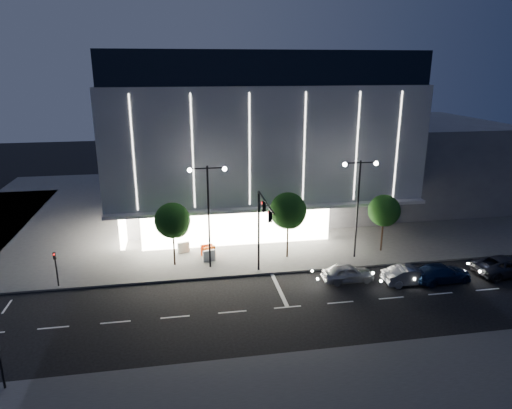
{
  "coord_description": "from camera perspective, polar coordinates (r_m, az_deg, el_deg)",
  "views": [
    {
      "loc": [
        -5.19,
        -29.98,
        16.69
      ],
      "look_at": [
        1.28,
        7.77,
        5.0
      ],
      "focal_mm": 32.0,
      "sensor_mm": 36.0,
      "label": 1
    }
  ],
  "objects": [
    {
      "name": "ped_signal_near",
      "position": [
        28.65,
        -29.37,
        -16.58
      ],
      "size": [
        0.22,
        0.24,
        3.0
      ],
      "color": "black",
      "rests_on": "ground"
    },
    {
      "name": "sidewalk_museum",
      "position": [
        57.39,
        0.92,
        0.14
      ],
      "size": [
        70.0,
        40.0,
        0.15
      ],
      "primitive_type": "cube",
      "color": "#474747",
      "rests_on": "ground"
    },
    {
      "name": "traffic_mast",
      "position": [
        35.84,
        0.75,
        -2.02
      ],
      "size": [
        0.33,
        5.89,
        7.07
      ],
      "color": "black",
      "rests_on": "ground"
    },
    {
      "name": "ped_signal_far",
      "position": [
        38.78,
        -23.73,
        -6.99
      ],
      "size": [
        0.22,
        0.24,
        3.0
      ],
      "color": "black",
      "rests_on": "ground"
    },
    {
      "name": "tree_right",
      "position": [
        43.18,
        15.73,
        -0.94
      ],
      "size": [
        2.91,
        2.91,
        5.51
      ],
      "color": "black",
      "rests_on": "ground"
    },
    {
      "name": "barrier_d",
      "position": [
        40.67,
        -5.89,
        -6.35
      ],
      "size": [
        1.13,
        0.52,
        1.0
      ],
      "primitive_type": "cube",
      "rotation": [
        0.0,
        0.0,
        0.26
      ],
      "color": "silver",
      "rests_on": "sidewalk_museum"
    },
    {
      "name": "barrier_c",
      "position": [
        41.93,
        -6.18,
        -5.63
      ],
      "size": [
        1.13,
        0.44,
        1.0
      ],
      "primitive_type": "cube",
      "rotation": [
        0.0,
        0.0,
        0.18
      ],
      "color": "#D6440B",
      "rests_on": "sidewalk_museum"
    },
    {
      "name": "barrier_b",
      "position": [
        42.73,
        -9.05,
        -5.3
      ],
      "size": [
        1.13,
        0.52,
        1.0
      ],
      "primitive_type": "cube",
      "rotation": [
        0.0,
        0.0,
        0.26
      ],
      "color": "white",
      "rests_on": "sidewalk_museum"
    },
    {
      "name": "car_second",
      "position": [
        38.69,
        18.73,
        -8.35
      ],
      "size": [
        4.52,
        1.71,
        1.47
      ],
      "primitive_type": "imported",
      "rotation": [
        0.0,
        0.0,
        1.61
      ],
      "color": "#A2A5AA",
      "rests_on": "ground"
    },
    {
      "name": "sidewalk_near",
      "position": [
        26.52,
        16.63,
        -22.66
      ],
      "size": [
        70.0,
        10.0,
        0.15
      ],
      "primitive_type": "cube",
      "color": "#474747",
      "rests_on": "ground"
    },
    {
      "name": "street_lamp_west",
      "position": [
        37.61,
        -5.98,
        0.3
      ],
      "size": [
        3.16,
        0.36,
        9.0
      ],
      "color": "black",
      "rests_on": "ground"
    },
    {
      "name": "car_fourth",
      "position": [
        43.52,
        28.81,
        -6.7
      ],
      "size": [
        5.77,
        2.99,
        1.55
      ],
      "primitive_type": "imported",
      "rotation": [
        0.0,
        0.0,
        1.65
      ],
      "color": "#323238",
      "rests_on": "ground"
    },
    {
      "name": "ground",
      "position": [
        34.7,
        0.08,
        -11.78
      ],
      "size": [
        160.0,
        160.0,
        0.0
      ],
      "primitive_type": "plane",
      "color": "black",
      "rests_on": "ground"
    },
    {
      "name": "barrier_a",
      "position": [
        41.43,
        -5.85,
        -5.9
      ],
      "size": [
        1.11,
        0.65,
        1.0
      ],
      "primitive_type": "cube",
      "rotation": [
        0.0,
        0.0,
        0.39
      ],
      "color": "#FA5C0D",
      "rests_on": "sidewalk_museum"
    },
    {
      "name": "annex_building",
      "position": [
        63.43,
        20.02,
        5.33
      ],
      "size": [
        16.0,
        20.0,
        10.0
      ],
      "primitive_type": "cube",
      "color": "#4C4C51",
      "rests_on": "ground"
    },
    {
      "name": "car_lead",
      "position": [
        37.79,
        11.41,
        -8.39
      ],
      "size": [
        4.23,
        1.72,
        1.44
      ],
      "primitive_type": "imported",
      "rotation": [
        0.0,
        0.0,
        1.58
      ],
      "color": "#ABADB2",
      "rests_on": "ground"
    },
    {
      "name": "museum",
      "position": [
        53.44,
        -0.85,
        8.99
      ],
      "size": [
        30.0,
        25.8,
        18.0
      ],
      "color": "#4C4C51",
      "rests_on": "ground"
    },
    {
      "name": "tree_left",
      "position": [
        39.11,
        -10.35,
        -2.2
      ],
      "size": [
        3.02,
        3.02,
        5.72
      ],
      "color": "black",
      "rests_on": "ground"
    },
    {
      "name": "street_lamp_east",
      "position": [
        40.5,
        12.69,
        1.18
      ],
      "size": [
        3.16,
        0.36,
        9.0
      ],
      "color": "black",
      "rests_on": "ground"
    },
    {
      "name": "tree_mid",
      "position": [
        40.08,
        4.05,
        -1.03
      ],
      "size": [
        3.25,
        3.25,
        6.15
      ],
      "color": "black",
      "rests_on": "ground"
    },
    {
      "name": "car_third",
      "position": [
        39.95,
        22.17,
        -7.94
      ],
      "size": [
        5.07,
        2.4,
        1.43
      ],
      "primitive_type": "imported",
      "rotation": [
        0.0,
        0.0,
        1.65
      ],
      "color": "#14274D",
      "rests_on": "ground"
    }
  ]
}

